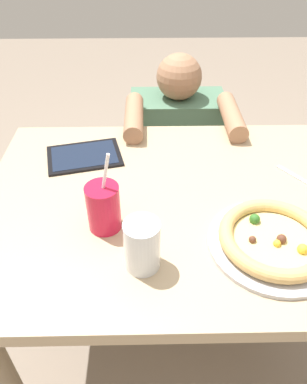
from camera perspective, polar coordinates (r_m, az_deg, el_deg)
ground_plane at (r=1.66m, az=2.04°, el=-21.16°), size 8.00×8.00×0.00m
dining_table at (r=1.15m, az=2.75°, el=-5.60°), size 1.11×0.84×0.75m
pizza_near at (r=0.97m, az=18.07°, el=-7.03°), size 0.32×0.32×0.05m
drink_cup_colored at (r=0.95m, az=-7.73°, el=-2.37°), size 0.09×0.09×0.23m
water_cup_clear at (r=0.85m, az=-1.80°, el=-8.16°), size 0.08×0.08×0.13m
fork at (r=1.22m, az=22.70°, el=1.28°), size 0.13×0.17×0.00m
tablet at (r=1.26m, az=-10.65°, el=5.50°), size 0.27×0.22×0.01m
diner_seated at (r=1.79m, az=3.39°, el=4.39°), size 0.44×0.53×0.94m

